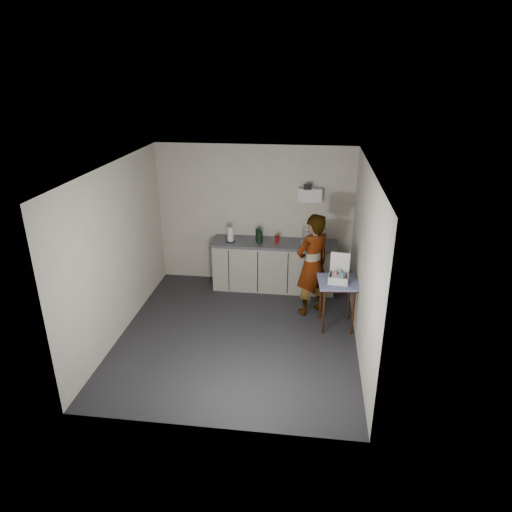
# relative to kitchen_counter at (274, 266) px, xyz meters

# --- Properties ---
(ground) EXTENTS (4.00, 4.00, 0.00)m
(ground) POSITION_rel_kitchen_counter_xyz_m (-0.40, -1.70, -0.43)
(ground) COLOR #25252A
(ground) RESTS_ON ground
(wall_back) EXTENTS (3.60, 0.02, 2.60)m
(wall_back) POSITION_rel_kitchen_counter_xyz_m (-0.40, 0.29, 0.87)
(wall_back) COLOR beige
(wall_back) RESTS_ON ground
(wall_right) EXTENTS (0.02, 4.00, 2.60)m
(wall_right) POSITION_rel_kitchen_counter_xyz_m (1.39, -1.70, 0.87)
(wall_right) COLOR beige
(wall_right) RESTS_ON ground
(wall_left) EXTENTS (0.02, 4.00, 2.60)m
(wall_left) POSITION_rel_kitchen_counter_xyz_m (-2.19, -1.70, 0.87)
(wall_left) COLOR beige
(wall_left) RESTS_ON ground
(ceiling) EXTENTS (3.60, 4.00, 0.01)m
(ceiling) POSITION_rel_kitchen_counter_xyz_m (-0.40, -1.70, 2.17)
(ceiling) COLOR silver
(ceiling) RESTS_ON wall_back
(kitchen_counter) EXTENTS (2.24, 0.62, 0.91)m
(kitchen_counter) POSITION_rel_kitchen_counter_xyz_m (0.00, 0.00, 0.00)
(kitchen_counter) COLOR black
(kitchen_counter) RESTS_ON ground
(wall_shelf) EXTENTS (0.42, 0.18, 0.37)m
(wall_shelf) POSITION_rel_kitchen_counter_xyz_m (0.60, 0.22, 1.32)
(wall_shelf) COLOR white
(wall_shelf) RESTS_ON ground
(side_table) EXTENTS (0.66, 0.66, 0.79)m
(side_table) POSITION_rel_kitchen_counter_xyz_m (1.10, -1.25, 0.26)
(side_table) COLOR #3B190D
(side_table) RESTS_ON ground
(standing_man) EXTENTS (0.75, 0.72, 1.73)m
(standing_man) POSITION_rel_kitchen_counter_xyz_m (0.69, -0.85, 0.44)
(standing_man) COLOR #B2A593
(standing_man) RESTS_ON ground
(soap_bottle) EXTENTS (0.16, 0.16, 0.29)m
(soap_bottle) POSITION_rel_kitchen_counter_xyz_m (-0.27, -0.05, 0.63)
(soap_bottle) COLOR black
(soap_bottle) RESTS_ON kitchen_counter
(soda_can) EXTENTS (0.07, 0.07, 0.14)m
(soda_can) POSITION_rel_kitchen_counter_xyz_m (0.04, -0.02, 0.55)
(soda_can) COLOR red
(soda_can) RESTS_ON kitchen_counter
(dark_bottle) EXTENTS (0.07, 0.07, 0.23)m
(dark_bottle) POSITION_rel_kitchen_counter_xyz_m (-0.32, 0.04, 0.60)
(dark_bottle) COLOR black
(dark_bottle) RESTS_ON kitchen_counter
(paper_towel) EXTENTS (0.16, 0.16, 0.28)m
(paper_towel) POSITION_rel_kitchen_counter_xyz_m (-0.79, -0.08, 0.62)
(paper_towel) COLOR black
(paper_towel) RESTS_ON kitchen_counter
(dish_rack) EXTENTS (0.43, 0.33, 0.30)m
(dish_rack) POSITION_rel_kitchen_counter_xyz_m (0.69, -0.03, 0.55)
(dish_rack) COLOR silver
(dish_rack) RESTS_ON kitchen_counter
(bakery_box) EXTENTS (0.33, 0.34, 0.42)m
(bakery_box) POSITION_rel_kitchen_counter_xyz_m (1.10, -1.24, 0.46)
(bakery_box) COLOR white
(bakery_box) RESTS_ON side_table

